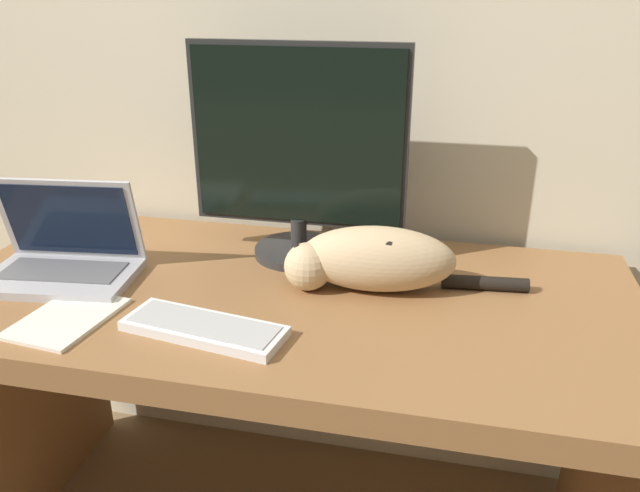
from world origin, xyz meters
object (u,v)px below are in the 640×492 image
laptop (63,258)px  cat (371,259)px  external_keyboard (204,328)px  monitor (298,154)px

laptop → cat: (0.71, 0.09, 0.03)m
laptop → external_keyboard: size_ratio=1.05×
external_keyboard → cat: (0.29, 0.27, 0.06)m
laptop → external_keyboard: laptop is taller
cat → laptop: bearing=-177.8°
external_keyboard → laptop: bearing=166.8°
monitor → cat: 0.32m
cat → monitor: bearing=137.7°
cat → external_keyboard: bearing=-143.0°
monitor → external_keyboard: bearing=-101.7°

